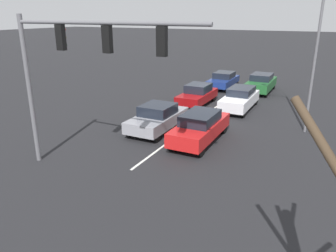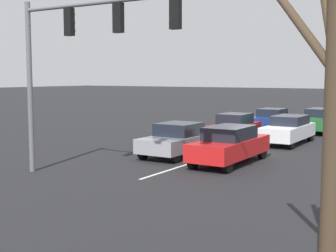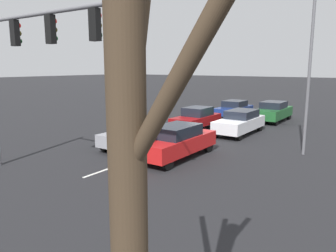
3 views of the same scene
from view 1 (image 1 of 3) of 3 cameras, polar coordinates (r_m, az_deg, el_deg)
ground_plane at (r=23.35m, az=8.01°, el=3.02°), size 240.00×240.00×0.00m
lane_stripe_left_divider at (r=21.19m, az=5.90°, el=1.47°), size 0.12×16.77×0.01m
car_gray_midlane_front at (r=18.59m, az=-1.81°, el=1.48°), size 1.90×4.41×1.51m
car_red_leftlane_front at (r=16.99m, az=5.60°, el=-0.11°), size 1.73×4.72×1.57m
car_maroon_midlane_second at (r=24.10m, az=5.15°, el=5.50°), size 1.74×4.21×1.50m
car_white_leftlane_second at (r=23.33m, az=12.42°, el=4.73°), size 1.73×4.61×1.51m
car_darkgreen_leftlane_third at (r=29.08m, az=15.92°, el=7.25°), size 1.82×4.54×1.56m
car_navy_midlane_third at (r=30.04m, az=9.63°, el=7.94°), size 1.80×4.35×1.42m
traffic_signal_gantry at (r=13.10m, az=-16.07°, el=11.33°), size 8.16×0.37×6.34m
street_lamp_left_shoulder at (r=19.16m, az=23.92°, el=13.65°), size 2.24×0.24×8.83m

